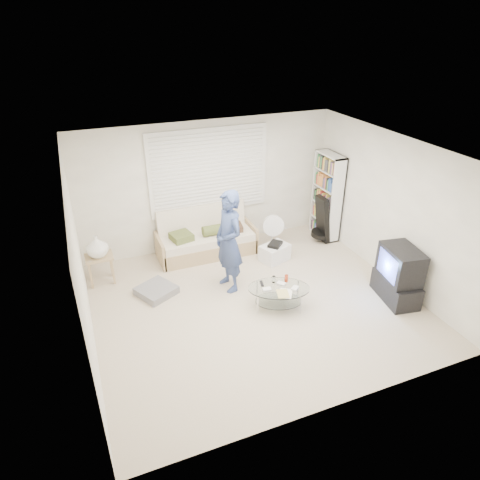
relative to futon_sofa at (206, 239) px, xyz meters
name	(u,v)px	position (x,y,z in m)	size (l,w,h in m)	color
ground	(255,303)	(0.22, -1.87, -0.30)	(5.00, 5.00, 0.00)	#B5A48C
room_shell	(244,200)	(0.22, -1.39, 1.33)	(5.02, 4.52, 2.51)	beige
window_blinds	(209,171)	(0.22, 0.33, 1.25)	(2.32, 0.08, 1.62)	silver
futon_sofa	(206,239)	(0.00, 0.00, 0.00)	(1.88, 0.76, 0.92)	tan
grey_floor_pillow	(156,291)	(-1.21, -1.01, -0.24)	(0.56, 0.56, 0.13)	slate
side_table	(97,248)	(-2.00, -0.30, 0.37)	(0.46, 0.37, 0.91)	tan
bookshelf	(327,196)	(2.54, -0.18, 0.58)	(0.28, 0.74, 1.77)	white
guitar_case	(322,223)	(2.33, -0.41, 0.13)	(0.35, 0.36, 0.97)	black
floor_fan	(272,229)	(1.28, -0.27, 0.12)	(0.44, 0.29, 0.72)	white
storage_bin	(275,252)	(1.12, -0.74, -0.14)	(0.62, 0.52, 0.37)	white
tv_unit	(398,275)	(2.41, -2.60, 0.15)	(0.59, 0.91, 0.92)	black
coffee_table	(279,291)	(0.53, -2.09, -0.01)	(1.13, 0.93, 0.48)	silver
standing_person	(229,242)	(0.00, -1.27, 0.58)	(0.64, 0.42, 1.76)	navy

